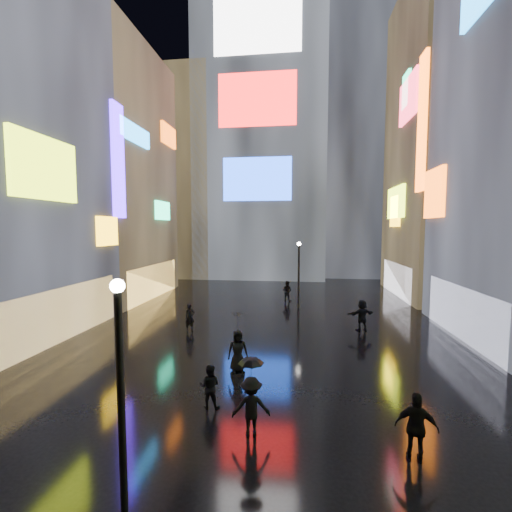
# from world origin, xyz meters

# --- Properties ---
(ground) EXTENTS (140.00, 140.00, 0.00)m
(ground) POSITION_xyz_m (0.00, 20.00, 0.00)
(ground) COLOR black
(ground) RESTS_ON ground
(building_left_far) EXTENTS (10.28, 12.00, 22.00)m
(building_left_far) POSITION_xyz_m (-15.98, 26.00, 10.98)
(building_left_far) COLOR black
(building_left_far) RESTS_ON ground
(building_right_far) EXTENTS (10.28, 12.00, 28.00)m
(building_right_far) POSITION_xyz_m (15.98, 30.00, 13.98)
(building_right_far) COLOR black
(building_right_far) RESTS_ON ground
(tower_main) EXTENTS (16.00, 14.20, 42.00)m
(tower_main) POSITION_xyz_m (-3.00, 43.97, 21.01)
(tower_main) COLOR black
(tower_main) RESTS_ON ground
(tower_flank_right) EXTENTS (12.00, 12.00, 34.00)m
(tower_flank_right) POSITION_xyz_m (9.00, 46.00, 17.00)
(tower_flank_right) COLOR black
(tower_flank_right) RESTS_ON ground
(tower_flank_left) EXTENTS (10.00, 10.00, 26.00)m
(tower_flank_left) POSITION_xyz_m (-14.00, 42.00, 13.00)
(tower_flank_left) COLOR black
(tower_flank_left) RESTS_ON ground
(lamp_near) EXTENTS (0.30, 0.30, 5.20)m
(lamp_near) POSITION_xyz_m (-1.79, 3.35, 2.94)
(lamp_near) COLOR black
(lamp_near) RESTS_ON ground
(lamp_far) EXTENTS (0.30, 0.30, 5.20)m
(lamp_far) POSITION_xyz_m (1.92, 23.42, 2.94)
(lamp_far) COLOR black
(lamp_far) RESTS_ON ground
(pedestrian_1) EXTENTS (0.74, 0.58, 1.52)m
(pedestrian_1) POSITION_xyz_m (-1.12, 7.98, 0.76)
(pedestrian_1) COLOR black
(pedestrian_1) RESTS_ON ground
(pedestrian_2) EXTENTS (1.27, 0.88, 1.80)m
(pedestrian_2) POSITION_xyz_m (0.54, 6.55, 0.90)
(pedestrian_2) COLOR black
(pedestrian_2) RESTS_ON ground
(pedestrian_3) EXTENTS (1.17, 0.69, 1.87)m
(pedestrian_3) POSITION_xyz_m (5.08, 5.99, 0.94)
(pedestrian_3) COLOR black
(pedestrian_3) RESTS_ON ground
(pedestrian_4) EXTENTS (1.02, 0.82, 1.81)m
(pedestrian_4) POSITION_xyz_m (-0.70, 11.13, 0.91)
(pedestrian_4) COLOR black
(pedestrian_4) RESTS_ON ground
(pedestrian_5) EXTENTS (1.83, 1.19, 1.89)m
(pedestrian_5) POSITION_xyz_m (5.79, 17.97, 0.94)
(pedestrian_5) COLOR black
(pedestrian_5) RESTS_ON ground
(pedestrian_6) EXTENTS (0.73, 0.69, 1.67)m
(pedestrian_6) POSITION_xyz_m (-4.63, 16.54, 0.84)
(pedestrian_6) COLOR black
(pedestrian_6) RESTS_ON ground
(pedestrian_7) EXTENTS (1.04, 0.95, 1.74)m
(pedestrian_7) POSITION_xyz_m (0.94, 26.00, 0.87)
(pedestrian_7) COLOR black
(pedestrian_7) RESTS_ON ground
(umbrella_1) EXTENTS (0.85, 0.85, 0.65)m
(umbrella_1) POSITION_xyz_m (0.54, 6.55, 2.13)
(umbrella_1) COLOR black
(umbrella_1) RESTS_ON pedestrian_2
(umbrella_2) EXTENTS (1.22, 1.23, 0.83)m
(umbrella_2) POSITION_xyz_m (-0.70, 11.13, 2.23)
(umbrella_2) COLOR black
(umbrella_2) RESTS_ON pedestrian_4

